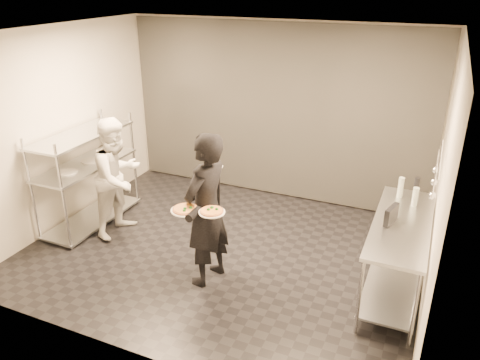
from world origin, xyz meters
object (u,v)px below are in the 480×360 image
at_px(bottle_clear, 415,197).
at_px(bottle_green, 401,187).
at_px(pizza_plate_near, 185,209).
at_px(prep_counter, 399,245).
at_px(pizza_plate_far, 212,211).
at_px(bottle_dark, 416,186).
at_px(waiter, 206,211).
at_px(pass_rack, 87,173).
at_px(chef, 118,177).
at_px(pos_monitor, 391,215).
at_px(salad_plate, 212,165).

bearing_deg(bottle_clear, bottle_green, 134.24).
bearing_deg(pizza_plate_near, bottle_green, 35.40).
relative_size(prep_counter, pizza_plate_far, 6.16).
xyz_separation_m(pizza_plate_near, bottle_dark, (2.29, 1.64, 0.01)).
distance_m(prep_counter, waiter, 2.19).
xyz_separation_m(pass_rack, pizza_plate_far, (2.41, -0.79, 0.26)).
xyz_separation_m(pass_rack, bottle_green, (4.23, 0.66, 0.27)).
xyz_separation_m(chef, bottle_clear, (3.81, 0.53, 0.19)).
bearing_deg(waiter, chef, -97.96).
xyz_separation_m(pos_monitor, bottle_green, (0.02, 0.73, 0.02)).
relative_size(chef, bottle_dark, 7.62).
height_order(pass_rack, pizza_plate_far, pass_rack).
xyz_separation_m(pass_rack, pizza_plate_near, (2.11, -0.84, 0.25)).
xyz_separation_m(prep_counter, bottle_green, (-0.10, 0.66, 0.42)).
xyz_separation_m(waiter, pizza_plate_near, (-0.14, -0.23, 0.09)).
xyz_separation_m(pizza_plate_near, bottle_green, (2.12, 1.50, 0.02)).
bearing_deg(chef, bottle_green, -73.17).
distance_m(waiter, bottle_clear, 2.42).
distance_m(waiter, bottle_green, 2.36).
bearing_deg(prep_counter, chef, -179.09).
height_order(pass_rack, pizza_plate_near, pass_rack).
height_order(pizza_plate_far, bottle_dark, bottle_dark).
bearing_deg(salad_plate, bottle_green, 24.78).
distance_m(waiter, salad_plate, 0.55).
xyz_separation_m(waiter, bottle_dark, (2.15, 1.42, 0.10)).
bearing_deg(bottle_green, bottle_dark, 39.35).
relative_size(pass_rack, bottle_clear, 7.10).
bearing_deg(prep_counter, waiter, -163.48).
relative_size(salad_plate, pos_monitor, 0.92).
distance_m(waiter, pizza_plate_near, 0.28).
xyz_separation_m(pizza_plate_far, bottle_clear, (2.00, 1.27, -0.00)).
height_order(chef, bottle_clear, chef).
distance_m(waiter, pos_monitor, 2.03).
height_order(pos_monitor, bottle_clear, bottle_clear).
height_order(pizza_plate_far, pos_monitor, pos_monitor).
xyz_separation_m(chef, pizza_plate_far, (1.81, -0.73, 0.19)).
distance_m(pizza_plate_near, bottle_green, 2.60).
distance_m(prep_counter, pos_monitor, 0.42).
bearing_deg(waiter, pizza_plate_far, 53.19).
distance_m(pizza_plate_near, salad_plate, 0.65).
bearing_deg(bottle_clear, salad_plate, -161.15).
bearing_deg(bottle_dark, waiter, -146.58).
bearing_deg(pass_rack, pos_monitor, -0.96).
distance_m(prep_counter, bottle_dark, 0.90).
xyz_separation_m(pizza_plate_far, salad_plate, (-0.24, 0.50, 0.32)).
bearing_deg(pizza_plate_near, pass_rack, 158.30).
bearing_deg(chef, pizza_plate_far, -106.39).
xyz_separation_m(pass_rack, chef, (0.60, -0.06, 0.07)).
height_order(pos_monitor, bottle_green, bottle_green).
relative_size(bottle_clear, bottle_dark, 1.02).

